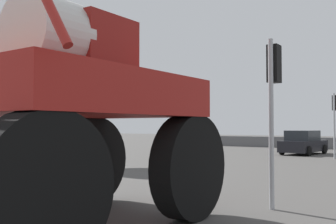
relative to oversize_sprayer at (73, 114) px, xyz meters
The scene contains 7 objects.
ground_plane 10.49m from the oversize_sprayer, 95.93° to the left, with size 120.00×120.00×0.00m, color #4C4947.
oversize_sprayer is the anchor object (origin of this frame).
sedan_ahead 21.16m from the oversize_sprayer, 95.54° to the left, with size 2.20×4.25×1.52m.
traffic_signal_near_left 7.32m from the oversize_sprayer, 149.54° to the left, with size 0.24×0.54×3.38m.
traffic_signal_near_right 4.41m from the oversize_sprayer, 58.13° to the left, with size 0.24×0.54×3.69m.
traffic_signal_far_left 18.47m from the oversize_sprayer, 88.64° to the left, with size 0.24×0.55×3.60m.
bare_tree_left 13.83m from the oversize_sprayer, 140.53° to the left, with size 3.20×3.20×7.11m.
Camera 1 is at (6.43, 2.97, 1.79)m, focal length 42.43 mm.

